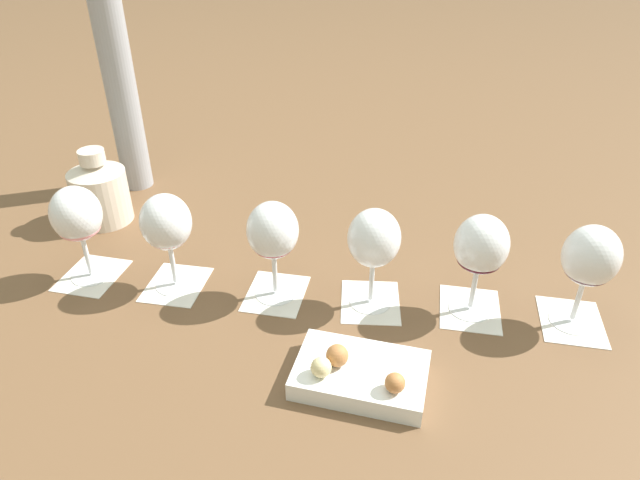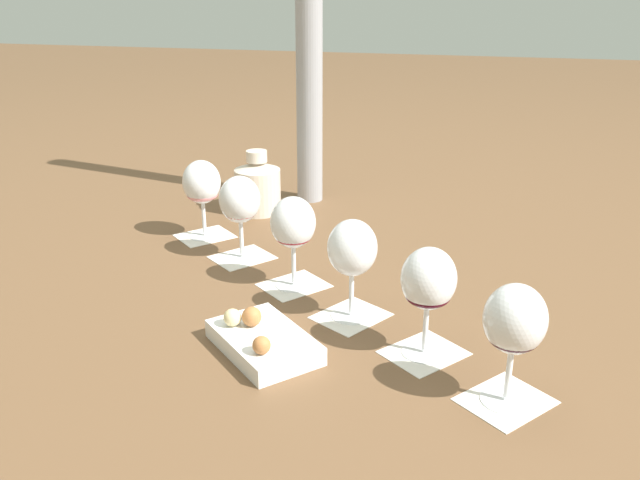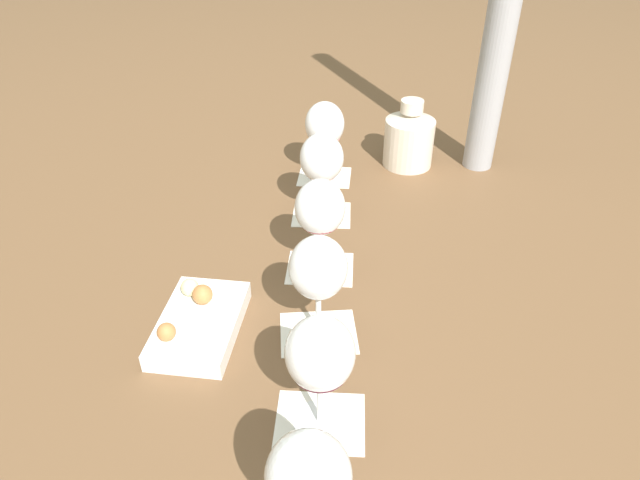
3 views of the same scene
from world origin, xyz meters
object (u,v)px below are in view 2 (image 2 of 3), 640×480
(wine_glass_0, at_px, (202,186))
(ceramic_vase, at_px, (258,186))
(snack_dish, at_px, (262,340))
(umbrella_pole, at_px, (309,25))
(wine_glass_3, at_px, (352,253))
(wine_glass_1, at_px, (240,204))
(wine_glass_2, at_px, (293,227))
(wine_glass_5, at_px, (514,325))
(wine_glass_4, at_px, (428,284))

(wine_glass_0, height_order, ceramic_vase, wine_glass_0)
(snack_dish, xyz_separation_m, umbrella_pole, (-0.72, -0.12, 0.39))
(wine_glass_0, bearing_deg, snack_dish, 33.24)
(wine_glass_3, height_order, umbrella_pole, umbrella_pole)
(wine_glass_0, distance_m, wine_glass_3, 0.46)
(wine_glass_1, relative_size, wine_glass_2, 1.00)
(wine_glass_5, bearing_deg, wine_glass_0, -126.52)
(wine_glass_5, bearing_deg, wine_glass_1, -126.28)
(ceramic_vase, distance_m, snack_dish, 0.63)
(wine_glass_0, xyz_separation_m, wine_glass_2, (0.19, 0.25, -0.00))
(ceramic_vase, bearing_deg, snack_dish, 19.92)
(umbrella_pole, bearing_deg, wine_glass_5, 31.72)
(umbrella_pole, bearing_deg, wine_glass_1, -4.12)
(wine_glass_3, bearing_deg, wine_glass_5, 53.43)
(wine_glass_0, bearing_deg, wine_glass_3, 53.52)
(wine_glass_1, xyz_separation_m, umbrella_pole, (-0.39, 0.03, 0.30))
(wine_glass_2, xyz_separation_m, wine_glass_5, (0.27, 0.36, -0.00))
(wine_glass_1, relative_size, wine_glass_5, 1.00)
(wine_glass_2, xyz_separation_m, snack_dish, (0.23, 0.02, -0.09))
(wine_glass_3, bearing_deg, wine_glass_4, 55.83)
(wine_glass_5, bearing_deg, wine_glass_2, -126.36)
(wine_glass_3, xyz_separation_m, umbrella_pole, (-0.58, -0.23, 0.30))
(wine_glass_1, height_order, snack_dish, wine_glass_1)
(wine_glass_1, bearing_deg, ceramic_vase, -167.08)
(wine_glass_3, relative_size, snack_dish, 0.81)
(ceramic_vase, height_order, umbrella_pole, umbrella_pole)
(wine_glass_3, height_order, ceramic_vase, wine_glass_3)
(wine_glass_5, relative_size, snack_dish, 0.81)
(wine_glass_1, distance_m, wine_glass_5, 0.62)
(wine_glass_2, bearing_deg, ceramic_vase, -152.00)
(wine_glass_5, xyz_separation_m, ceramic_vase, (-0.64, -0.56, -0.05))
(wine_glass_4, xyz_separation_m, ceramic_vase, (-0.54, -0.45, -0.05))
(ceramic_vase, xyz_separation_m, snack_dish, (0.59, 0.22, -0.05))
(wine_glass_1, height_order, umbrella_pole, umbrella_pole)
(wine_glass_1, height_order, wine_glass_4, same)
(wine_glass_0, height_order, wine_glass_3, same)
(wine_glass_2, xyz_separation_m, wine_glass_3, (0.09, 0.12, 0.00))
(wine_glass_3, distance_m, umbrella_pole, 0.69)
(wine_glass_0, xyz_separation_m, wine_glass_1, (0.09, 0.12, -0.00))
(wine_glass_1, distance_m, wine_glass_2, 0.17)
(wine_glass_5, bearing_deg, wine_glass_4, -129.05)
(wine_glass_0, distance_m, ceramic_vase, 0.20)
(wine_glass_1, xyz_separation_m, ceramic_vase, (-0.27, -0.06, -0.05))
(wine_glass_2, height_order, ceramic_vase, wine_glass_2)
(wine_glass_3, height_order, snack_dish, wine_glass_3)
(ceramic_vase, relative_size, snack_dish, 0.73)
(wine_glass_0, xyz_separation_m, umbrella_pole, (-0.30, 0.15, 0.30))
(wine_glass_3, height_order, wine_glass_5, same)
(wine_glass_2, xyz_separation_m, umbrella_pole, (-0.49, -0.11, 0.30))
(wine_glass_5, height_order, umbrella_pole, umbrella_pole)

